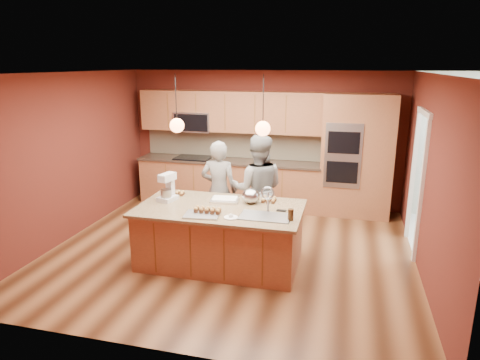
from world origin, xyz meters
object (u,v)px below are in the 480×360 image
(person_left, at_px, (219,190))
(stand_mixer, at_px, (168,189))
(island, at_px, (221,235))
(person_right, at_px, (258,189))
(mixing_bowl, at_px, (251,196))

(person_left, distance_m, stand_mixer, 0.99)
(island, relative_size, person_left, 1.42)
(person_right, bearing_deg, stand_mixer, 25.40)
(person_left, height_order, mixing_bowl, person_left)
(mixing_bowl, bearing_deg, person_left, 137.54)
(stand_mixer, height_order, mixing_bowl, stand_mixer)
(island, height_order, person_right, person_right)
(person_left, xyz_separation_m, person_right, (0.65, 0.00, 0.06))
(stand_mixer, relative_size, mixing_bowl, 1.54)
(island, xyz_separation_m, mixing_bowl, (0.37, 0.29, 0.52))
(island, bearing_deg, stand_mixer, 172.41)
(island, xyz_separation_m, person_right, (0.34, 0.91, 0.44))
(person_right, height_order, stand_mixer, person_right)
(island, relative_size, stand_mixer, 5.74)
(person_left, relative_size, mixing_bowl, 6.23)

